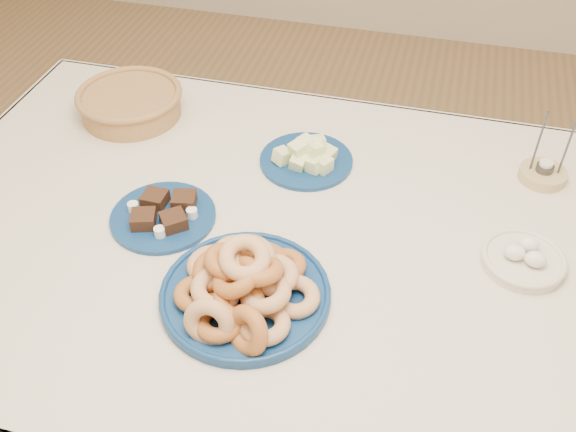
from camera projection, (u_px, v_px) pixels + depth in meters
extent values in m
plane|color=olive|center=(292.00, 423.00, 1.85)|extent=(5.00, 5.00, 0.00)
cylinder|color=brown|center=(110.00, 200.00, 2.02)|extent=(0.06, 0.06, 0.72)
cylinder|color=brown|center=(576.00, 285.00, 1.76)|extent=(0.06, 0.06, 0.72)
cube|color=beige|center=(294.00, 239.00, 1.35)|extent=(1.70, 1.10, 0.02)
cube|color=beige|center=(341.00, 141.00, 1.83)|extent=(1.70, 0.01, 0.28)
cylinder|color=navy|center=(245.00, 295.00, 1.21)|extent=(0.36, 0.36, 0.02)
torus|color=navy|center=(245.00, 292.00, 1.20)|extent=(0.37, 0.37, 0.01)
torus|color=#B87A4D|center=(295.00, 297.00, 1.18)|extent=(0.12, 0.12, 0.04)
torus|color=brown|center=(282.00, 266.00, 1.23)|extent=(0.13, 0.13, 0.04)
torus|color=brown|center=(248.00, 252.00, 1.26)|extent=(0.13, 0.13, 0.03)
torus|color=#B87A4D|center=(211.00, 264.00, 1.24)|extent=(0.13, 0.13, 0.04)
torus|color=brown|center=(199.00, 294.00, 1.18)|extent=(0.10, 0.10, 0.03)
torus|color=brown|center=(220.00, 321.00, 1.14)|extent=(0.11, 0.11, 0.03)
torus|color=#B87A4D|center=(265.00, 324.00, 1.13)|extent=(0.13, 0.13, 0.03)
torus|color=#B87A4D|center=(273.00, 275.00, 1.18)|extent=(0.13, 0.13, 0.04)
torus|color=brown|center=(263.00, 256.00, 1.21)|extent=(0.12, 0.12, 0.06)
torus|color=#B87A4D|center=(235.00, 254.00, 1.22)|extent=(0.12, 0.12, 0.03)
torus|color=brown|center=(217.00, 270.00, 1.19)|extent=(0.10, 0.11, 0.05)
torus|color=#B87A4D|center=(216.00, 289.00, 1.15)|extent=(0.14, 0.13, 0.05)
torus|color=brown|center=(239.00, 300.00, 1.14)|extent=(0.14, 0.14, 0.05)
torus|color=#B87A4D|center=(266.00, 294.00, 1.15)|extent=(0.12, 0.12, 0.05)
torus|color=brown|center=(258.00, 271.00, 1.15)|extent=(0.13, 0.13, 0.06)
torus|color=#B87A4D|center=(250.00, 256.00, 1.18)|extent=(0.12, 0.12, 0.04)
torus|color=brown|center=(229.00, 262.00, 1.17)|extent=(0.13, 0.13, 0.06)
torus|color=brown|center=(236.00, 277.00, 1.14)|extent=(0.11, 0.11, 0.07)
torus|color=#B87A4D|center=(245.00, 258.00, 1.14)|extent=(0.13, 0.13, 0.06)
torus|color=#B87A4D|center=(209.00, 323.00, 1.12)|extent=(0.10, 0.06, 0.10)
torus|color=brown|center=(247.00, 331.00, 1.10)|extent=(0.11, 0.10, 0.10)
cylinder|color=navy|center=(306.00, 161.00, 1.52)|extent=(0.27, 0.27, 0.01)
cube|color=#D5E792|center=(298.00, 150.00, 1.48)|extent=(0.05, 0.05, 0.04)
cube|color=#D5E792|center=(318.00, 144.00, 1.49)|extent=(0.05, 0.05, 0.04)
cube|color=#D5E792|center=(282.00, 156.00, 1.50)|extent=(0.05, 0.05, 0.04)
cube|color=#D5E792|center=(328.00, 154.00, 1.50)|extent=(0.05, 0.05, 0.04)
cube|color=#D5E792|center=(324.00, 164.00, 1.48)|extent=(0.05, 0.05, 0.04)
cube|color=#D5E792|center=(314.00, 164.00, 1.48)|extent=(0.05, 0.04, 0.04)
cube|color=#D5E792|center=(315.00, 148.00, 1.48)|extent=(0.05, 0.05, 0.04)
cube|color=#D5E792|center=(305.00, 144.00, 1.49)|extent=(0.05, 0.05, 0.04)
cube|color=#D5E792|center=(298.00, 162.00, 1.48)|extent=(0.04, 0.05, 0.05)
cube|color=#D5E792|center=(315.00, 150.00, 1.47)|extent=(0.05, 0.05, 0.04)
cylinder|color=navy|center=(163.00, 217.00, 1.38)|extent=(0.29, 0.29, 0.01)
cube|color=black|center=(143.00, 219.00, 1.34)|extent=(0.06, 0.06, 0.03)
cube|color=black|center=(174.00, 221.00, 1.34)|extent=(0.07, 0.07, 0.03)
cube|color=black|center=(155.00, 199.00, 1.39)|extent=(0.05, 0.05, 0.03)
cube|color=black|center=(184.00, 201.00, 1.39)|extent=(0.06, 0.06, 0.03)
cylinder|color=white|center=(133.00, 207.00, 1.38)|extent=(0.03, 0.03, 0.02)
cylinder|color=white|center=(160.00, 232.00, 1.32)|extent=(0.03, 0.03, 0.02)
cylinder|color=white|center=(192.00, 213.00, 1.36)|extent=(0.03, 0.03, 0.02)
cylinder|color=brown|center=(131.00, 105.00, 1.66)|extent=(0.34, 0.34, 0.06)
torus|color=brown|center=(129.00, 94.00, 1.64)|extent=(0.36, 0.36, 0.02)
cylinder|color=tan|center=(542.00, 175.00, 1.47)|extent=(0.11, 0.11, 0.02)
cylinder|color=#414147|center=(545.00, 168.00, 1.46)|extent=(0.04, 0.04, 0.02)
cylinder|color=silver|center=(546.00, 163.00, 1.45)|extent=(0.03, 0.03, 0.01)
cylinder|color=#414147|center=(539.00, 141.00, 1.42)|extent=(0.01, 0.01, 0.15)
cylinder|color=#414147|center=(568.00, 145.00, 1.41)|extent=(0.01, 0.01, 0.15)
cylinder|color=beige|center=(523.00, 261.00, 1.27)|extent=(0.16, 0.16, 0.02)
torus|color=beige|center=(524.00, 258.00, 1.27)|extent=(0.17, 0.17, 0.01)
ellipsoid|color=white|center=(515.00, 252.00, 1.25)|extent=(0.04, 0.03, 0.03)
ellipsoid|color=white|center=(535.00, 259.00, 1.24)|extent=(0.04, 0.03, 0.03)
ellipsoid|color=white|center=(528.00, 244.00, 1.27)|extent=(0.04, 0.03, 0.03)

